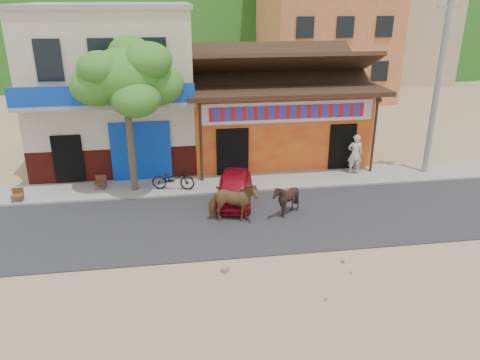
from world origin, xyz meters
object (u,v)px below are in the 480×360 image
object	(u,v)px
scooter	(173,179)
cow_dark	(286,199)
tree	(128,118)
cafe_chair_right	(16,190)
red_car	(234,188)
cafe_chair_left	(100,177)
pedestrian	(355,154)
cow_tan	(233,202)
utility_pole	(438,82)

from	to	relation	value
scooter	cow_dark	bearing A→B (deg)	-114.13
tree	cafe_chair_right	bearing A→B (deg)	-173.52
red_car	cafe_chair_left	distance (m)	5.65
tree	pedestrian	size ratio (longest dim) A/B	3.36
cafe_chair_left	cafe_chair_right	bearing A→B (deg)	-156.52
pedestrian	red_car	bearing A→B (deg)	26.73
pedestrian	cafe_chair_left	distance (m)	10.97
cow_dark	pedestrian	distance (m)	5.38
tree	scooter	size ratio (longest dim) A/B	3.43
cow_tan	cafe_chair_right	size ratio (longest dim) A/B	1.95
cow_dark	scooter	xyz separation A→B (m)	(-4.00, 2.88, -0.10)
cow_dark	red_car	distance (m)	2.26
utility_pole	pedestrian	distance (m)	4.50
tree	cow_tan	distance (m)	5.43
tree	utility_pole	distance (m)	12.84
scooter	cafe_chair_right	bearing A→B (deg)	104.26
cow_tan	cow_dark	world-z (taller)	cow_tan
utility_pole	scooter	bearing A→B (deg)	-177.84
tree	pedestrian	xyz separation A→B (m)	(9.56, 0.50, -2.11)
cafe_chair_left	red_car	bearing A→B (deg)	-12.37
utility_pole	scooter	distance (m)	11.78
cow_dark	red_car	bearing A→B (deg)	-128.79
cow_tan	cafe_chair_left	xyz separation A→B (m)	(-5.01, 3.66, -0.19)
red_car	cafe_chair_left	world-z (taller)	red_car
tree	cafe_chair_left	world-z (taller)	tree
cafe_chair_right	cafe_chair_left	bearing A→B (deg)	12.45
cafe_chair_right	pedestrian	bearing A→B (deg)	0.72
cow_tan	red_car	size ratio (longest dim) A/B	0.53
cow_tan	cow_dark	size ratio (longest dim) A/B	1.37
tree	pedestrian	bearing A→B (deg)	2.97
red_car	cafe_chair_right	distance (m)	8.38
cafe_chair_right	scooter	bearing A→B (deg)	-0.71
cow_tan	pedestrian	size ratio (longest dim) A/B	0.98
cow_dark	cafe_chair_right	distance (m)	10.31
utility_pole	cow_dark	distance (m)	8.66
scooter	cafe_chair_right	world-z (taller)	scooter
red_car	cafe_chair_left	xyz separation A→B (m)	(-5.31, 1.94, -0.01)
tree	utility_pole	world-z (taller)	utility_pole
cow_tan	cafe_chair_right	world-z (taller)	cow_tan
tree	cafe_chair_left	distance (m)	2.91
scooter	cafe_chair_left	distance (m)	3.03
scooter	cow_tan	bearing A→B (deg)	-135.08
scooter	pedestrian	world-z (taller)	pedestrian
utility_pole	red_car	world-z (taller)	utility_pole
cafe_chair_left	cafe_chair_right	world-z (taller)	cafe_chair_left
scooter	tree	bearing A→B (deg)	93.53
cow_dark	pedestrian	size ratio (longest dim) A/B	0.71
tree	pedestrian	distance (m)	9.80
tree	scooter	distance (m)	3.00
pedestrian	cafe_chair_right	world-z (taller)	pedestrian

